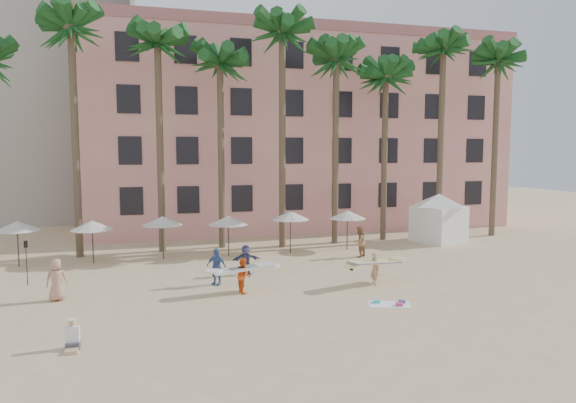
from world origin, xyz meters
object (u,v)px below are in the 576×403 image
(cabana, at_px, (439,213))
(carrier_yellow, at_px, (375,266))
(pink_hotel, at_px, (294,135))
(carrier_white, at_px, (243,274))

(cabana, relative_size, carrier_yellow, 1.85)
(pink_hotel, relative_size, carrier_white, 11.90)
(pink_hotel, relative_size, cabana, 6.08)
(cabana, height_order, carrier_white, cabana)
(pink_hotel, distance_m, carrier_white, 24.72)
(cabana, bearing_deg, carrier_white, -148.81)
(pink_hotel, height_order, carrier_yellow, pink_hotel)
(pink_hotel, height_order, cabana, pink_hotel)
(carrier_white, bearing_deg, carrier_yellow, -2.32)
(cabana, distance_m, carrier_white, 18.82)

